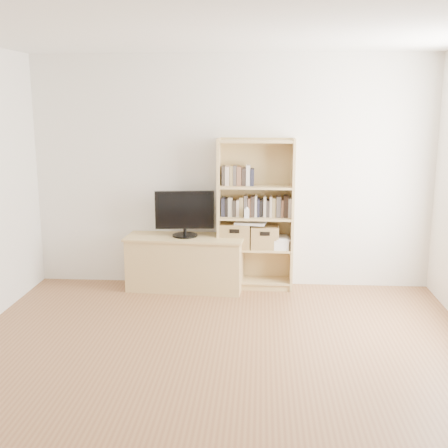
# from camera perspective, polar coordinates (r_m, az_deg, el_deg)

# --- Properties ---
(floor) EXTENTS (4.50, 5.00, 0.01)m
(floor) POSITION_cam_1_polar(r_m,az_deg,el_deg) (4.34, -1.12, -16.34)
(floor) COLOR brown
(floor) RESTS_ON ground
(back_wall) EXTENTS (4.50, 0.02, 2.60)m
(back_wall) POSITION_cam_1_polar(r_m,az_deg,el_deg) (6.35, 0.77, 5.25)
(back_wall) COLOR white
(back_wall) RESTS_ON floor
(front_wall) EXTENTS (4.50, 0.02, 2.60)m
(front_wall) POSITION_cam_1_polar(r_m,az_deg,el_deg) (1.54, -9.73, -18.11)
(front_wall) COLOR white
(front_wall) RESTS_ON floor
(ceiling) EXTENTS (4.50, 5.00, 0.01)m
(ceiling) POSITION_cam_1_polar(r_m,az_deg,el_deg) (3.84, -1.30, 20.11)
(ceiling) COLOR white
(ceiling) RESTS_ON back_wall
(tv_stand) EXTENTS (1.31, 0.56, 0.58)m
(tv_stand) POSITION_cam_1_polar(r_m,az_deg,el_deg) (6.37, -3.94, -4.03)
(tv_stand) COLOR tan
(tv_stand) RESTS_ON floor
(bookshelf) EXTENTS (0.85, 0.31, 1.69)m
(bookshelf) POSITION_cam_1_polar(r_m,az_deg,el_deg) (6.26, 3.22, 0.93)
(bookshelf) COLOR tan
(bookshelf) RESTS_ON floor
(television) EXTENTS (0.65, 0.12, 0.51)m
(television) POSITION_cam_1_polar(r_m,az_deg,el_deg) (6.23, -4.01, 1.06)
(television) COLOR black
(television) RESTS_ON tv_stand
(books_row_mid) EXTENTS (0.90, 0.20, 0.24)m
(books_row_mid) POSITION_cam_1_polar(r_m,az_deg,el_deg) (6.26, 3.23, 1.88)
(books_row_mid) COLOR #222233
(books_row_mid) RESTS_ON bookshelf
(books_row_upper) EXTENTS (0.36, 0.13, 0.19)m
(books_row_upper) POSITION_cam_1_polar(r_m,az_deg,el_deg) (6.22, 1.53, 4.81)
(books_row_upper) COLOR #222233
(books_row_upper) RESTS_ON bookshelf
(baby_monitor) EXTENTS (0.05, 0.03, 0.10)m
(baby_monitor) POSITION_cam_1_polar(r_m,az_deg,el_deg) (6.17, 2.33, 1.07)
(baby_monitor) COLOR white
(baby_monitor) RESTS_ON bookshelf
(basket_left) EXTENTS (0.34, 0.28, 0.28)m
(basket_left) POSITION_cam_1_polar(r_m,az_deg,el_deg) (6.32, 1.14, -1.15)
(basket_left) COLOR olive
(basket_left) RESTS_ON bookshelf
(basket_right) EXTENTS (0.31, 0.26, 0.25)m
(basket_right) POSITION_cam_1_polar(r_m,az_deg,el_deg) (6.31, 4.13, -1.32)
(basket_right) COLOR olive
(basket_right) RESTS_ON bookshelf
(laptop) EXTENTS (0.36, 0.28, 0.03)m
(laptop) POSITION_cam_1_polar(r_m,az_deg,el_deg) (6.27, 2.73, 0.15)
(laptop) COLOR silver
(laptop) RESTS_ON basket_left
(magazine_stack) EXTENTS (0.17, 0.24, 0.11)m
(magazine_stack) POSITION_cam_1_polar(r_m,az_deg,el_deg) (6.33, 5.82, -1.97)
(magazine_stack) COLOR silver
(magazine_stack) RESTS_ON bookshelf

